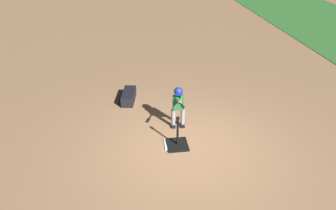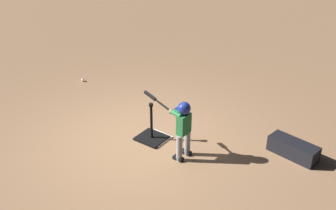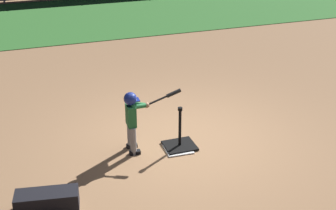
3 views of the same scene
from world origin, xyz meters
TOP-DOWN VIEW (x-y plane):
  - ground_plane at (0.00, 0.00)m, footprint 90.00×90.00m
  - grass_outfield_strip at (0.00, 9.01)m, footprint 56.00×5.78m
  - home_plate at (-0.22, -0.25)m, footprint 0.46×0.46m
  - batting_tee at (-0.16, -0.19)m, footprint 0.52×0.46m
  - batter_child at (-0.92, -0.05)m, footprint 0.95×0.33m
  - equipment_bag at (-2.44, -1.19)m, footprint 0.88×0.46m

SIDE VIEW (x-z plane):
  - ground_plane at x=0.00m, z-range 0.00..0.00m
  - grass_outfield_strip at x=0.00m, z-range 0.00..0.02m
  - home_plate at x=-0.22m, z-range 0.00..0.02m
  - batting_tee at x=-0.16m, z-range -0.28..0.45m
  - equipment_bag at x=-2.44m, z-range 0.00..0.28m
  - batter_child at x=-0.92m, z-range 0.14..1.19m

